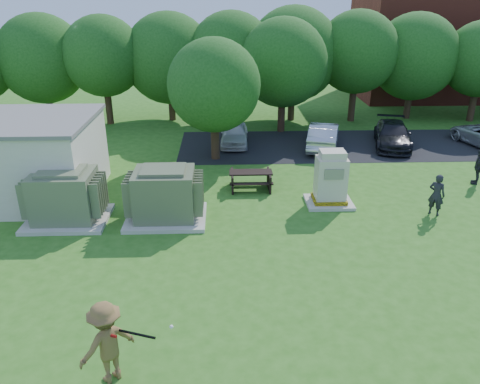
{
  "coord_description": "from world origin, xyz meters",
  "views": [
    {
      "loc": [
        -0.57,
        -11.61,
        8.02
      ],
      "look_at": [
        0.0,
        4.0,
        1.3
      ],
      "focal_mm": 35.0,
      "sensor_mm": 36.0,
      "label": 1
    }
  ],
  "objects_px": {
    "generator_cabinet": "(330,181)",
    "batter": "(107,343)",
    "transformer_right": "(165,196)",
    "person_by_generator": "(437,195)",
    "transformer_left": "(65,197)",
    "car_white": "(234,133)",
    "car_silver_a": "(324,135)",
    "car_dark": "(393,135)",
    "person_walking_right": "(478,167)",
    "picnic_table": "(251,178)"
  },
  "relations": [
    {
      "from": "generator_cabinet",
      "to": "person_walking_right",
      "type": "relative_size",
      "value": 1.4
    },
    {
      "from": "transformer_left",
      "to": "picnic_table",
      "type": "xyz_separation_m",
      "value": [
        7.1,
        2.9,
        -0.47
      ]
    },
    {
      "from": "person_by_generator",
      "to": "picnic_table",
      "type": "bearing_deg",
      "value": 18.17
    },
    {
      "from": "car_dark",
      "to": "person_walking_right",
      "type": "bearing_deg",
      "value": -56.59
    },
    {
      "from": "transformer_left",
      "to": "picnic_table",
      "type": "bearing_deg",
      "value": 22.23
    },
    {
      "from": "transformer_right",
      "to": "person_by_generator",
      "type": "bearing_deg",
      "value": 0.23
    },
    {
      "from": "batter",
      "to": "person_by_generator",
      "type": "relative_size",
      "value": 1.2
    },
    {
      "from": "transformer_left",
      "to": "person_by_generator",
      "type": "height_order",
      "value": "transformer_left"
    },
    {
      "from": "generator_cabinet",
      "to": "person_walking_right",
      "type": "height_order",
      "value": "generator_cabinet"
    },
    {
      "from": "person_by_generator",
      "to": "car_silver_a",
      "type": "distance_m",
      "value": 8.96
    },
    {
      "from": "car_white",
      "to": "transformer_left",
      "type": "bearing_deg",
      "value": -121.78
    },
    {
      "from": "picnic_table",
      "to": "person_walking_right",
      "type": "relative_size",
      "value": 1.15
    },
    {
      "from": "transformer_right",
      "to": "person_walking_right",
      "type": "xyz_separation_m",
      "value": [
        13.61,
        3.11,
        -0.16
      ]
    },
    {
      "from": "transformer_left",
      "to": "batter",
      "type": "xyz_separation_m",
      "value": [
        3.33,
        -7.98,
        0.03
      ]
    },
    {
      "from": "person_walking_right",
      "to": "car_dark",
      "type": "bearing_deg",
      "value": -132.59
    },
    {
      "from": "generator_cabinet",
      "to": "car_dark",
      "type": "distance_m",
      "value": 9.17
    },
    {
      "from": "transformer_left",
      "to": "person_by_generator",
      "type": "distance_m",
      "value": 14.08
    },
    {
      "from": "picnic_table",
      "to": "person_by_generator",
      "type": "bearing_deg",
      "value": -22.27
    },
    {
      "from": "transformer_right",
      "to": "car_white",
      "type": "bearing_deg",
      "value": 73.2
    },
    {
      "from": "picnic_table",
      "to": "batter",
      "type": "height_order",
      "value": "batter"
    },
    {
      "from": "batter",
      "to": "transformer_left",
      "type": "bearing_deg",
      "value": -106.67
    },
    {
      "from": "transformer_left",
      "to": "generator_cabinet",
      "type": "distance_m",
      "value": 10.27
    },
    {
      "from": "person_walking_right",
      "to": "transformer_right",
      "type": "bearing_deg",
      "value": -48.75
    },
    {
      "from": "generator_cabinet",
      "to": "batter",
      "type": "distance_m",
      "value": 11.45
    },
    {
      "from": "transformer_right",
      "to": "car_dark",
      "type": "relative_size",
      "value": 0.66
    },
    {
      "from": "person_by_generator",
      "to": "person_walking_right",
      "type": "xyz_separation_m",
      "value": [
        3.23,
        3.07,
        -0.02
      ]
    },
    {
      "from": "person_walking_right",
      "to": "car_white",
      "type": "xyz_separation_m",
      "value": [
        -10.75,
        6.34,
        -0.18
      ]
    },
    {
      "from": "transformer_left",
      "to": "car_dark",
      "type": "distance_m",
      "value": 17.68
    },
    {
      "from": "generator_cabinet",
      "to": "person_by_generator",
      "type": "distance_m",
      "value": 4.04
    },
    {
      "from": "person_by_generator",
      "to": "car_white",
      "type": "xyz_separation_m",
      "value": [
        -7.53,
        9.41,
        -0.2
      ]
    },
    {
      "from": "transformer_right",
      "to": "person_walking_right",
      "type": "height_order",
      "value": "transformer_right"
    },
    {
      "from": "car_silver_a",
      "to": "car_dark",
      "type": "bearing_deg",
      "value": -162.43
    },
    {
      "from": "batter",
      "to": "person_walking_right",
      "type": "height_order",
      "value": "batter"
    },
    {
      "from": "car_silver_a",
      "to": "car_dark",
      "type": "distance_m",
      "value": 3.91
    },
    {
      "from": "person_walking_right",
      "to": "car_dark",
      "type": "distance_m",
      "value": 5.97
    },
    {
      "from": "transformer_right",
      "to": "person_by_generator",
      "type": "xyz_separation_m",
      "value": [
        10.38,
        0.04,
        -0.14
      ]
    },
    {
      "from": "transformer_left",
      "to": "car_white",
      "type": "relative_size",
      "value": 0.81
    },
    {
      "from": "person_by_generator",
      "to": "car_silver_a",
      "type": "relative_size",
      "value": 0.39
    },
    {
      "from": "transformer_left",
      "to": "transformer_right",
      "type": "distance_m",
      "value": 3.7
    },
    {
      "from": "car_white",
      "to": "car_silver_a",
      "type": "relative_size",
      "value": 0.86
    },
    {
      "from": "generator_cabinet",
      "to": "car_white",
      "type": "distance_m",
      "value": 9.05
    },
    {
      "from": "generator_cabinet",
      "to": "car_dark",
      "type": "relative_size",
      "value": 0.5
    },
    {
      "from": "batter",
      "to": "person_by_generator",
      "type": "bearing_deg",
      "value": 177.41
    },
    {
      "from": "transformer_right",
      "to": "batter",
      "type": "bearing_deg",
      "value": -92.63
    },
    {
      "from": "transformer_right",
      "to": "person_by_generator",
      "type": "relative_size",
      "value": 1.8
    },
    {
      "from": "batter",
      "to": "car_white",
      "type": "xyz_separation_m",
      "value": [
        3.22,
        17.43,
        -0.37
      ]
    },
    {
      "from": "car_dark",
      "to": "transformer_right",
      "type": "bearing_deg",
      "value": -128.74
    },
    {
      "from": "picnic_table",
      "to": "batter",
      "type": "distance_m",
      "value": 11.53
    },
    {
      "from": "transformer_left",
      "to": "car_silver_a",
      "type": "xyz_separation_m",
      "value": [
        11.45,
        8.6,
        -0.26
      ]
    },
    {
      "from": "transformer_right",
      "to": "batter",
      "type": "relative_size",
      "value": 1.5
    }
  ]
}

